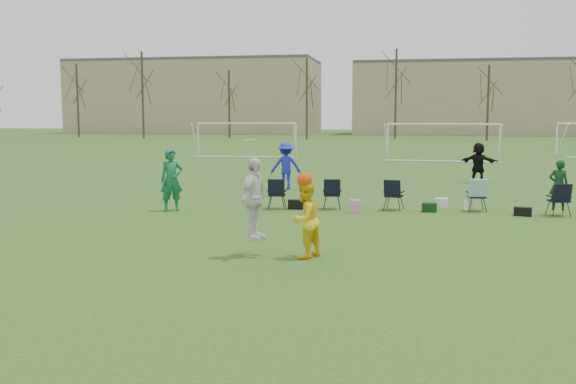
% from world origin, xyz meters
% --- Properties ---
extents(ground, '(260.00, 260.00, 0.00)m').
position_xyz_m(ground, '(0.00, 0.00, 0.00)').
color(ground, '#294E18').
rests_on(ground, ground).
extents(fielder_green_near, '(0.84, 0.77, 1.93)m').
position_xyz_m(fielder_green_near, '(-5.39, 6.62, 0.96)').
color(fielder_green_near, '#126841').
rests_on(fielder_green_near, ground).
extents(fielder_blue, '(1.38, 1.06, 1.89)m').
position_xyz_m(fielder_blue, '(-3.04, 13.15, 0.95)').
color(fielder_blue, '#1A25C9').
rests_on(fielder_blue, ground).
extents(fielder_black, '(1.73, 1.11, 1.78)m').
position_xyz_m(fielder_black, '(4.84, 17.12, 0.89)').
color(fielder_black, black).
rests_on(fielder_black, ground).
extents(center_contest, '(1.83, 1.08, 2.46)m').
position_xyz_m(center_contest, '(-0.79, 0.80, 1.02)').
color(center_contest, white).
rests_on(center_contest, ground).
extents(sideline_setup, '(9.15, 1.80, 1.65)m').
position_xyz_m(sideline_setup, '(2.33, 7.96, 0.50)').
color(sideline_setup, '#0F391A').
rests_on(sideline_setup, ground).
extents(goal_left, '(7.39, 0.76, 2.46)m').
position_xyz_m(goal_left, '(-10.00, 34.00, 1.92)').
color(goal_left, white).
rests_on(goal_left, ground).
extents(goal_mid, '(7.40, 0.63, 2.46)m').
position_xyz_m(goal_mid, '(4.00, 32.00, 1.92)').
color(goal_mid, white).
rests_on(goal_mid, ground).
extents(tree_line, '(110.28, 3.28, 11.40)m').
position_xyz_m(tree_line, '(0.24, 69.85, 5.09)').
color(tree_line, '#382B21').
rests_on(tree_line, ground).
extents(building_row, '(126.00, 16.00, 13.00)m').
position_xyz_m(building_row, '(6.73, 96.00, 5.99)').
color(building_row, tan).
rests_on(building_row, ground).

